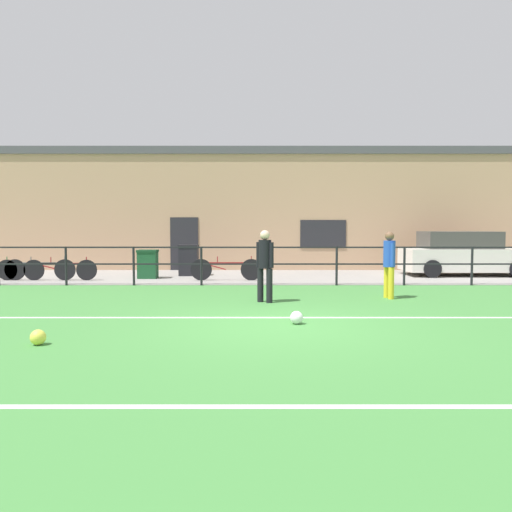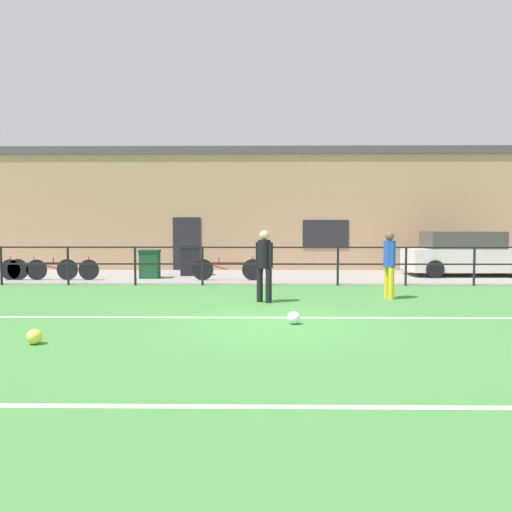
# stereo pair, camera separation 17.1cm
# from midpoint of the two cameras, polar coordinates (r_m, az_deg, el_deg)

# --- Properties ---
(ground) EXTENTS (60.00, 44.00, 0.04)m
(ground) POSITION_cam_midpoint_polar(r_m,az_deg,el_deg) (8.90, 2.71, -8.03)
(ground) COLOR #42843D
(field_line_touchline) EXTENTS (36.00, 0.11, 0.00)m
(field_line_touchline) POSITION_cam_midpoint_polar(r_m,az_deg,el_deg) (9.63, 2.56, -7.02)
(field_line_touchline) COLOR white
(field_line_touchline) RESTS_ON ground
(field_line_hash) EXTENTS (36.00, 0.11, 0.00)m
(field_line_hash) POSITION_cam_midpoint_polar(r_m,az_deg,el_deg) (5.05, 4.30, -16.76)
(field_line_hash) COLOR white
(field_line_hash) RESTS_ON ground
(pavement_strip) EXTENTS (48.00, 5.00, 0.02)m
(pavement_strip) POSITION_cam_midpoint_polar(r_m,az_deg,el_deg) (17.31, 1.77, -2.36)
(pavement_strip) COLOR gray
(pavement_strip) RESTS_ON ground
(perimeter_fence) EXTENTS (36.07, 0.07, 1.15)m
(perimeter_fence) POSITION_cam_midpoint_polar(r_m,az_deg,el_deg) (14.76, 1.94, -0.48)
(perimeter_fence) COLOR black
(perimeter_fence) RESTS_ON ground
(clubhouse_facade) EXTENTS (28.00, 2.56, 4.88)m
(clubhouse_facade) POSITION_cam_midpoint_polar(r_m,az_deg,el_deg) (20.93, 1.60, 5.31)
(clubhouse_facade) COLOR tan
(clubhouse_facade) RESTS_ON ground
(player_goalkeeper) EXTENTS (0.39, 0.30, 1.66)m
(player_goalkeeper) POSITION_cam_midpoint_polar(r_m,az_deg,el_deg) (11.44, 1.37, -0.63)
(player_goalkeeper) COLOR black
(player_goalkeeper) RESTS_ON ground
(player_striker) EXTENTS (0.28, 0.44, 1.62)m
(player_striker) POSITION_cam_midpoint_polar(r_m,az_deg,el_deg) (12.46, 15.34, -0.52)
(player_striker) COLOR gold
(player_striker) RESTS_ON ground
(soccer_ball_match) EXTENTS (0.23, 0.23, 0.23)m
(soccer_ball_match) POSITION_cam_midpoint_polar(r_m,az_deg,el_deg) (9.01, 4.87, -7.02)
(soccer_ball_match) COLOR white
(soccer_ball_match) RESTS_ON ground
(soccer_ball_spare) EXTENTS (0.23, 0.23, 0.23)m
(soccer_ball_spare) POSITION_cam_midpoint_polar(r_m,az_deg,el_deg) (8.13, -23.37, -8.43)
(soccer_ball_spare) COLOR #E5E04C
(soccer_ball_spare) RESTS_ON ground
(parked_car_red) EXTENTS (4.23, 1.88, 1.55)m
(parked_car_red) POSITION_cam_midpoint_polar(r_m,az_deg,el_deg) (19.05, 23.06, 0.14)
(parked_car_red) COLOR silver
(parked_car_red) RESTS_ON pavement_strip
(bicycle_parked_0) EXTENTS (2.29, 0.04, 0.77)m
(bicycle_parked_0) POSITION_cam_midpoint_polar(r_m,az_deg,el_deg) (16.01, -2.95, -1.51)
(bicycle_parked_0) COLOR black
(bicycle_parked_0) RESTS_ON pavement_strip
(bicycle_parked_2) EXTENTS (2.35, 0.04, 0.76)m
(bicycle_parked_2) POSITION_cam_midpoint_polar(r_m,az_deg,el_deg) (17.19, -20.91, -1.43)
(bicycle_parked_2) COLOR black
(bicycle_parked_2) RESTS_ON pavement_strip
(bicycle_parked_3) EXTENTS (2.27, 0.04, 0.77)m
(bicycle_parked_3) POSITION_cam_midpoint_polar(r_m,az_deg,el_deg) (17.44, -22.89, -1.38)
(bicycle_parked_3) COLOR black
(bicycle_parked_3) RESTS_ON pavement_strip
(trash_bin_0) EXTENTS (0.69, 0.58, 1.08)m
(trash_bin_0) POSITION_cam_midpoint_polar(r_m,az_deg,el_deg) (17.71, -7.17, -0.46)
(trash_bin_0) COLOR black
(trash_bin_0) RESTS_ON pavement_strip
(trash_bin_1) EXTENTS (0.65, 0.55, 0.95)m
(trash_bin_1) POSITION_cam_midpoint_polar(r_m,az_deg,el_deg) (17.01, -11.73, -0.88)
(trash_bin_1) COLOR #194C28
(trash_bin_1) RESTS_ON pavement_strip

